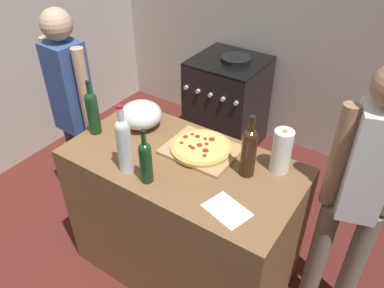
{
  "coord_description": "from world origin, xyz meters",
  "views": [
    {
      "loc": [
        1.06,
        -0.55,
        2.23
      ],
      "look_at": [
        0.08,
        0.9,
        0.97
      ],
      "focal_mm": 36.0,
      "sensor_mm": 36.0,
      "label": 1
    }
  ],
  "objects_px": {
    "pizza": "(201,147)",
    "person_in_red": "(358,193)",
    "wine_bottle_clear": "(249,150)",
    "person_in_stripes": "(74,111)",
    "mixing_bowl": "(141,115)",
    "stove": "(227,103)",
    "wine_bottle_dark": "(93,111)",
    "wine_bottle_amber": "(124,143)",
    "wine_bottle_green": "(146,160)",
    "paper_towel_roll": "(282,151)"
  },
  "relations": [
    {
      "from": "wine_bottle_green",
      "to": "person_in_stripes",
      "type": "bearing_deg",
      "value": 161.72
    },
    {
      "from": "wine_bottle_dark",
      "to": "wine_bottle_green",
      "type": "relative_size",
      "value": 1.11
    },
    {
      "from": "wine_bottle_dark",
      "to": "person_in_stripes",
      "type": "xyz_separation_m",
      "value": [
        -0.33,
        0.11,
        -0.16
      ]
    },
    {
      "from": "wine_bottle_clear",
      "to": "stove",
      "type": "distance_m",
      "value": 1.71
    },
    {
      "from": "mixing_bowl",
      "to": "person_in_red",
      "type": "xyz_separation_m",
      "value": [
        1.28,
        0.14,
        -0.09
      ]
    },
    {
      "from": "wine_bottle_dark",
      "to": "wine_bottle_clear",
      "type": "xyz_separation_m",
      "value": [
        0.94,
        0.16,
        0.01
      ]
    },
    {
      "from": "wine_bottle_dark",
      "to": "mixing_bowl",
      "type": "bearing_deg",
      "value": 48.22
    },
    {
      "from": "mixing_bowl",
      "to": "stove",
      "type": "height_order",
      "value": "mixing_bowl"
    },
    {
      "from": "pizza",
      "to": "wine_bottle_amber",
      "type": "relative_size",
      "value": 0.9
    },
    {
      "from": "wine_bottle_dark",
      "to": "person_in_stripes",
      "type": "relative_size",
      "value": 0.22
    },
    {
      "from": "pizza",
      "to": "wine_bottle_green",
      "type": "relative_size",
      "value": 1.13
    },
    {
      "from": "stove",
      "to": "person_in_stripes",
      "type": "distance_m",
      "value": 1.52
    },
    {
      "from": "mixing_bowl",
      "to": "wine_bottle_dark",
      "type": "bearing_deg",
      "value": -131.78
    },
    {
      "from": "mixing_bowl",
      "to": "pizza",
      "type": "bearing_deg",
      "value": -2.31
    },
    {
      "from": "mixing_bowl",
      "to": "paper_towel_roll",
      "type": "bearing_deg",
      "value": 5.14
    },
    {
      "from": "wine_bottle_clear",
      "to": "person_in_red",
      "type": "relative_size",
      "value": 0.22
    },
    {
      "from": "pizza",
      "to": "mixing_bowl",
      "type": "relative_size",
      "value": 1.33
    },
    {
      "from": "wine_bottle_dark",
      "to": "wine_bottle_clear",
      "type": "bearing_deg",
      "value": 9.76
    },
    {
      "from": "pizza",
      "to": "person_in_red",
      "type": "distance_m",
      "value": 0.85
    },
    {
      "from": "wine_bottle_green",
      "to": "person_in_stripes",
      "type": "xyz_separation_m",
      "value": [
        -0.87,
        0.29,
        -0.15
      ]
    },
    {
      "from": "mixing_bowl",
      "to": "wine_bottle_clear",
      "type": "distance_m",
      "value": 0.76
    },
    {
      "from": "wine_bottle_green",
      "to": "stove",
      "type": "distance_m",
      "value": 1.84
    },
    {
      "from": "wine_bottle_green",
      "to": "stove",
      "type": "bearing_deg",
      "value": 105.18
    },
    {
      "from": "wine_bottle_dark",
      "to": "person_in_stripes",
      "type": "distance_m",
      "value": 0.38
    },
    {
      "from": "wine_bottle_clear",
      "to": "wine_bottle_green",
      "type": "height_order",
      "value": "wine_bottle_clear"
    },
    {
      "from": "mixing_bowl",
      "to": "stove",
      "type": "bearing_deg",
      "value": 94.36
    },
    {
      "from": "wine_bottle_amber",
      "to": "person_in_stripes",
      "type": "xyz_separation_m",
      "value": [
        -0.72,
        0.27,
        -0.19
      ]
    },
    {
      "from": "pizza",
      "to": "wine_bottle_green",
      "type": "xyz_separation_m",
      "value": [
        -0.1,
        -0.36,
        0.1
      ]
    },
    {
      "from": "pizza",
      "to": "wine_bottle_clear",
      "type": "height_order",
      "value": "wine_bottle_clear"
    },
    {
      "from": "wine_bottle_amber",
      "to": "wine_bottle_dark",
      "type": "bearing_deg",
      "value": 157.96
    },
    {
      "from": "pizza",
      "to": "stove",
      "type": "xyz_separation_m",
      "value": [
        -0.55,
        1.31,
        -0.51
      ]
    },
    {
      "from": "stove",
      "to": "person_in_red",
      "type": "xyz_separation_m",
      "value": [
        1.38,
        -1.16,
        0.47
      ]
    },
    {
      "from": "pizza",
      "to": "person_in_stripes",
      "type": "xyz_separation_m",
      "value": [
        -0.96,
        -0.08,
        -0.05
      ]
    },
    {
      "from": "wine_bottle_amber",
      "to": "person_in_stripes",
      "type": "relative_size",
      "value": 0.24
    },
    {
      "from": "mixing_bowl",
      "to": "wine_bottle_clear",
      "type": "relative_size",
      "value": 0.74
    },
    {
      "from": "wine_bottle_clear",
      "to": "person_in_stripes",
      "type": "height_order",
      "value": "person_in_stripes"
    },
    {
      "from": "pizza",
      "to": "wine_bottle_dark",
      "type": "relative_size",
      "value": 1.02
    },
    {
      "from": "wine_bottle_dark",
      "to": "stove",
      "type": "height_order",
      "value": "wine_bottle_dark"
    },
    {
      "from": "wine_bottle_dark",
      "to": "wine_bottle_amber",
      "type": "xyz_separation_m",
      "value": [
        0.39,
        -0.16,
        0.02
      ]
    },
    {
      "from": "wine_bottle_amber",
      "to": "wine_bottle_clear",
      "type": "relative_size",
      "value": 1.1
    },
    {
      "from": "wine_bottle_dark",
      "to": "wine_bottle_amber",
      "type": "height_order",
      "value": "wine_bottle_amber"
    },
    {
      "from": "pizza",
      "to": "wine_bottle_green",
      "type": "distance_m",
      "value": 0.39
    },
    {
      "from": "pizza",
      "to": "mixing_bowl",
      "type": "height_order",
      "value": "mixing_bowl"
    },
    {
      "from": "mixing_bowl",
      "to": "paper_towel_roll",
      "type": "distance_m",
      "value": 0.89
    },
    {
      "from": "wine_bottle_clear",
      "to": "wine_bottle_green",
      "type": "distance_m",
      "value": 0.52
    },
    {
      "from": "wine_bottle_clear",
      "to": "person_in_stripes",
      "type": "relative_size",
      "value": 0.22
    },
    {
      "from": "wine_bottle_amber",
      "to": "mixing_bowl",
      "type": "bearing_deg",
      "value": 119.34
    },
    {
      "from": "paper_towel_roll",
      "to": "wine_bottle_green",
      "type": "bearing_deg",
      "value": -138.83
    },
    {
      "from": "mixing_bowl",
      "to": "wine_bottle_amber",
      "type": "height_order",
      "value": "wine_bottle_amber"
    },
    {
      "from": "person_in_stripes",
      "to": "person_in_red",
      "type": "relative_size",
      "value": 0.99
    }
  ]
}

